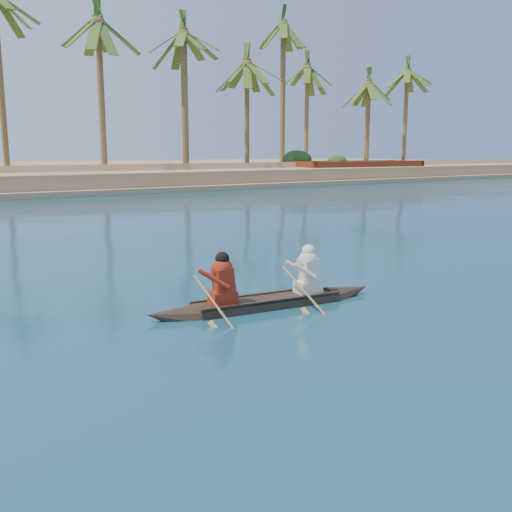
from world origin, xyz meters
TOP-DOWN VIEW (x-y plane):
  - ground at (0.00, 0.00)m, footprint 160.00×160.00m
  - canoe at (1.65, -4.00)m, footprint 4.40×1.17m
  - barge_right at (34.40, 27.00)m, footprint 13.15×5.33m

SIDE VIEW (x-z plane):
  - ground at x=0.00m, z-range 0.00..0.00m
  - canoe at x=1.65m, z-range -0.37..0.83m
  - barge_right at x=34.40m, z-range -0.32..1.82m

